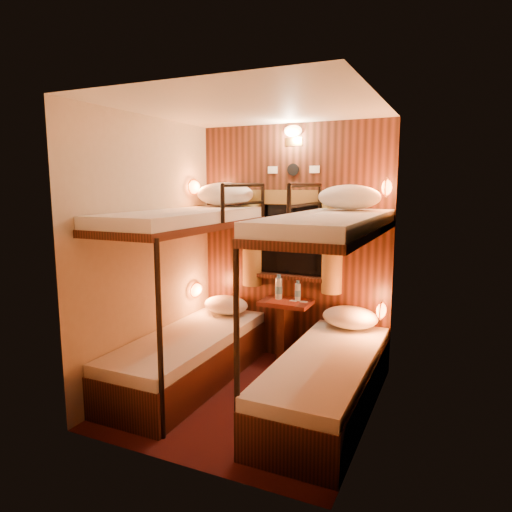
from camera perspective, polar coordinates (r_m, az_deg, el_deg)
The scene contains 22 objects.
floor at distance 4.09m, azimuth -0.77°, elevation -17.24°, with size 2.10×2.10×0.00m, color black.
ceiling at distance 3.72m, azimuth -0.85°, elevation 18.13°, with size 2.10×2.10×0.00m, color silver.
wall_back at distance 4.68m, azimuth 4.70°, elevation 1.48°, with size 2.40×2.40×0.00m, color #C6B293.
wall_front at distance 2.83m, azimuth -9.97°, elevation -3.59°, with size 2.40×2.40×0.00m, color #C6B293.
wall_left at distance 4.24m, azimuth -13.11°, elevation 0.50°, with size 2.40×2.40×0.00m, color #C6B293.
wall_right at distance 3.42m, azimuth 14.52°, elevation -1.55°, with size 2.40×2.40×0.00m, color #C6B293.
back_panel at distance 4.67m, azimuth 4.64°, elevation 1.46°, with size 2.00×0.03×2.40m, color black.
bunk_left at distance 4.24m, azimuth -8.41°, elevation -8.27°, with size 0.72×1.90×1.82m.
bunk_right at distance 3.73m, azimuth 8.88°, elevation -10.73°, with size 0.72×1.90×1.82m.
window at distance 4.64m, azimuth 4.50°, elevation 1.18°, with size 1.00×0.12×0.79m.
curtains at distance 4.60m, azimuth 4.37°, elevation 2.15°, with size 1.10×0.22×1.00m.
back_fixtures at distance 4.62m, azimuth 4.65°, elevation 14.39°, with size 0.54×0.09×0.48m.
reading_lamps at distance 4.35m, azimuth 3.14°, elevation 1.46°, with size 2.00×0.20×1.25m.
table at distance 4.67m, azimuth 3.73°, elevation -8.41°, with size 0.50×0.34×0.66m.
bottle_left at distance 4.64m, azimuth 2.86°, elevation -4.09°, with size 0.07×0.07×0.26m.
bottle_right at distance 4.58m, azimuth 5.24°, elevation -4.54°, with size 0.06×0.06×0.21m.
sachet_a at distance 4.57m, azimuth 5.96°, elevation -5.71°, with size 0.07×0.05×0.01m, color silver.
sachet_b at distance 4.59m, azimuth 4.72°, elevation -5.62°, with size 0.08×0.06×0.01m, color silver.
pillow_lower_left at distance 4.83m, azimuth -3.78°, elevation -6.11°, with size 0.48×0.35×0.19m, color white.
pillow_lower_right at distance 4.45m, azimuth 11.66°, elevation -7.51°, with size 0.53×0.38×0.21m, color white.
pillow_upper_left at distance 4.67m, azimuth -3.91°, elevation 7.72°, with size 0.60×0.43×0.24m, color white.
pillow_upper_right at distance 4.08m, azimuth 11.57°, elevation 7.22°, with size 0.55×0.39×0.22m, color white.
Camera 1 is at (1.57, -3.32, 1.81)m, focal length 32.00 mm.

